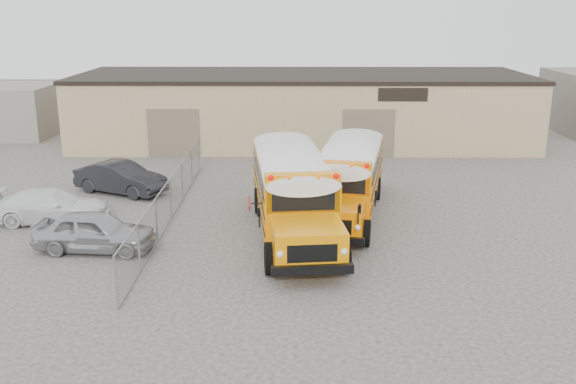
{
  "coord_description": "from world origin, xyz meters",
  "views": [
    {
      "loc": [
        -0.62,
        -23.87,
        8.95
      ],
      "look_at": [
        -0.83,
        1.64,
        1.6
      ],
      "focal_mm": 40.0,
      "sensor_mm": 36.0,
      "label": 1
    }
  ],
  "objects_px": {
    "car_white": "(52,206)",
    "car_dark": "(121,178)",
    "car_silver": "(95,231)",
    "school_bus_left": "(279,150)",
    "school_bus_right": "(360,145)",
    "tarp_bundle": "(283,243)"
  },
  "relations": [
    {
      "from": "school_bus_left",
      "to": "tarp_bundle",
      "type": "height_order",
      "value": "school_bus_left"
    },
    {
      "from": "school_bus_right",
      "to": "car_dark",
      "type": "distance_m",
      "value": 12.75
    },
    {
      "from": "car_white",
      "to": "car_dark",
      "type": "distance_m",
      "value": 4.87
    },
    {
      "from": "car_dark",
      "to": "car_silver",
      "type": "bearing_deg",
      "value": -147.35
    },
    {
      "from": "car_dark",
      "to": "school_bus_right",
      "type": "bearing_deg",
      "value": -49.59
    },
    {
      "from": "car_white",
      "to": "car_dark",
      "type": "height_order",
      "value": "car_dark"
    },
    {
      "from": "school_bus_right",
      "to": "tarp_bundle",
      "type": "height_order",
      "value": "school_bus_right"
    },
    {
      "from": "school_bus_right",
      "to": "car_white",
      "type": "bearing_deg",
      "value": -150.7
    },
    {
      "from": "school_bus_right",
      "to": "car_white",
      "type": "relative_size",
      "value": 2.19
    },
    {
      "from": "school_bus_left",
      "to": "car_silver",
      "type": "relative_size",
      "value": 2.53
    },
    {
      "from": "school_bus_right",
      "to": "car_dark",
      "type": "relative_size",
      "value": 2.26
    },
    {
      "from": "car_white",
      "to": "tarp_bundle",
      "type": "bearing_deg",
      "value": -115.9
    },
    {
      "from": "school_bus_left",
      "to": "school_bus_right",
      "type": "bearing_deg",
      "value": 23.9
    },
    {
      "from": "school_bus_left",
      "to": "school_bus_right",
      "type": "relative_size",
      "value": 1.06
    },
    {
      "from": "school_bus_left",
      "to": "school_bus_right",
      "type": "xyz_separation_m",
      "value": [
        4.39,
        1.94,
        -0.13
      ]
    },
    {
      "from": "car_silver",
      "to": "car_dark",
      "type": "xyz_separation_m",
      "value": [
        -1.06,
        7.91,
        0.01
      ]
    },
    {
      "from": "car_silver",
      "to": "school_bus_right",
      "type": "bearing_deg",
      "value": -40.27
    },
    {
      "from": "car_silver",
      "to": "car_dark",
      "type": "distance_m",
      "value": 7.98
    },
    {
      "from": "tarp_bundle",
      "to": "car_white",
      "type": "bearing_deg",
      "value": 156.58
    },
    {
      "from": "tarp_bundle",
      "to": "car_silver",
      "type": "bearing_deg",
      "value": 172.27
    },
    {
      "from": "car_white",
      "to": "school_bus_left",
      "type": "bearing_deg",
      "value": -60.9
    },
    {
      "from": "school_bus_left",
      "to": "car_silver",
      "type": "distance_m",
      "value": 11.61
    }
  ]
}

